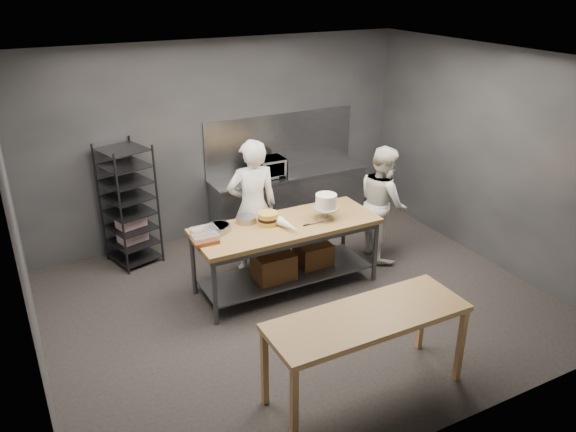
{
  "coord_description": "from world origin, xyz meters",
  "views": [
    {
      "loc": [
        -2.93,
        -5.35,
        3.89
      ],
      "look_at": [
        0.04,
        0.38,
        1.05
      ],
      "focal_mm": 35.0,
      "sensor_mm": 36.0,
      "label": 1
    }
  ],
  "objects_px": {
    "near_counter": "(368,323)",
    "chef_behind": "(253,207)",
    "layer_cake": "(268,218)",
    "speed_rack": "(129,206)",
    "work_table": "(288,248)",
    "microwave": "(267,168)",
    "frosted_cake_stand": "(326,203)",
    "chef_right": "(383,203)"
  },
  "relations": [
    {
      "from": "chef_behind",
      "to": "frosted_cake_stand",
      "type": "height_order",
      "value": "chef_behind"
    },
    {
      "from": "near_counter",
      "to": "frosted_cake_stand",
      "type": "distance_m",
      "value": 2.23
    },
    {
      "from": "near_counter",
      "to": "speed_rack",
      "type": "relative_size",
      "value": 1.14
    },
    {
      "from": "chef_behind",
      "to": "microwave",
      "type": "height_order",
      "value": "chef_behind"
    },
    {
      "from": "speed_rack",
      "to": "frosted_cake_stand",
      "type": "xyz_separation_m",
      "value": [
        2.15,
        -1.76,
        0.28
      ]
    },
    {
      "from": "frosted_cake_stand",
      "to": "layer_cake",
      "type": "distance_m",
      "value": 0.78
    },
    {
      "from": "frosted_cake_stand",
      "to": "chef_behind",
      "type": "bearing_deg",
      "value": 134.18
    },
    {
      "from": "microwave",
      "to": "speed_rack",
      "type": "bearing_deg",
      "value": -177.9
    },
    {
      "from": "microwave",
      "to": "layer_cake",
      "type": "bearing_deg",
      "value": -115.2
    },
    {
      "from": "speed_rack",
      "to": "chef_behind",
      "type": "distance_m",
      "value": 1.77
    },
    {
      "from": "near_counter",
      "to": "speed_rack",
      "type": "height_order",
      "value": "speed_rack"
    },
    {
      "from": "work_table",
      "to": "chef_behind",
      "type": "xyz_separation_m",
      "value": [
        -0.21,
        0.65,
        0.37
      ]
    },
    {
      "from": "microwave",
      "to": "frosted_cake_stand",
      "type": "height_order",
      "value": "frosted_cake_stand"
    },
    {
      "from": "speed_rack",
      "to": "chef_behind",
      "type": "xyz_separation_m",
      "value": [
        1.43,
        -1.03,
        0.09
      ]
    },
    {
      "from": "speed_rack",
      "to": "chef_behind",
      "type": "relative_size",
      "value": 0.92
    },
    {
      "from": "microwave",
      "to": "layer_cake",
      "type": "height_order",
      "value": "microwave"
    },
    {
      "from": "frosted_cake_stand",
      "to": "layer_cake",
      "type": "relative_size",
      "value": 1.34
    },
    {
      "from": "frosted_cake_stand",
      "to": "work_table",
      "type": "bearing_deg",
      "value": 170.23
    },
    {
      "from": "speed_rack",
      "to": "work_table",
      "type": "bearing_deg",
      "value": -45.55
    },
    {
      "from": "chef_behind",
      "to": "frosted_cake_stand",
      "type": "xyz_separation_m",
      "value": [
        0.71,
        -0.73,
        0.19
      ]
    },
    {
      "from": "work_table",
      "to": "chef_behind",
      "type": "bearing_deg",
      "value": 107.72
    },
    {
      "from": "work_table",
      "to": "chef_right",
      "type": "distance_m",
      "value": 1.65
    },
    {
      "from": "chef_behind",
      "to": "layer_cake",
      "type": "height_order",
      "value": "chef_behind"
    },
    {
      "from": "chef_behind",
      "to": "near_counter",
      "type": "bearing_deg",
      "value": 98.06
    },
    {
      "from": "near_counter",
      "to": "microwave",
      "type": "distance_m",
      "value": 4.0
    },
    {
      "from": "frosted_cake_stand",
      "to": "layer_cake",
      "type": "bearing_deg",
      "value": 165.89
    },
    {
      "from": "speed_rack",
      "to": "frosted_cake_stand",
      "type": "height_order",
      "value": "speed_rack"
    },
    {
      "from": "chef_right",
      "to": "work_table",
      "type": "bearing_deg",
      "value": 110.33
    },
    {
      "from": "near_counter",
      "to": "chef_behind",
      "type": "distance_m",
      "value": 2.8
    },
    {
      "from": "work_table",
      "to": "speed_rack",
      "type": "bearing_deg",
      "value": 134.45
    },
    {
      "from": "work_table",
      "to": "microwave",
      "type": "xyz_separation_m",
      "value": [
        0.54,
        1.75,
        0.48
      ]
    },
    {
      "from": "near_counter",
      "to": "microwave",
      "type": "height_order",
      "value": "microwave"
    },
    {
      "from": "speed_rack",
      "to": "microwave",
      "type": "height_order",
      "value": "speed_rack"
    },
    {
      "from": "near_counter",
      "to": "chef_behind",
      "type": "height_order",
      "value": "chef_behind"
    },
    {
      "from": "frosted_cake_stand",
      "to": "layer_cake",
      "type": "height_order",
      "value": "frosted_cake_stand"
    },
    {
      "from": "layer_cake",
      "to": "speed_rack",
      "type": "bearing_deg",
      "value": 131.77
    },
    {
      "from": "near_counter",
      "to": "layer_cake",
      "type": "xyz_separation_m",
      "value": [
        0.03,
        2.25,
        0.19
      ]
    },
    {
      "from": "chef_behind",
      "to": "microwave",
      "type": "distance_m",
      "value": 1.34
    },
    {
      "from": "layer_cake",
      "to": "microwave",
      "type": "bearing_deg",
      "value": 64.8
    },
    {
      "from": "microwave",
      "to": "work_table",
      "type": "bearing_deg",
      "value": -107.19
    },
    {
      "from": "chef_right",
      "to": "layer_cake",
      "type": "height_order",
      "value": "chef_right"
    },
    {
      "from": "frosted_cake_stand",
      "to": "speed_rack",
      "type": "bearing_deg",
      "value": 140.66
    }
  ]
}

